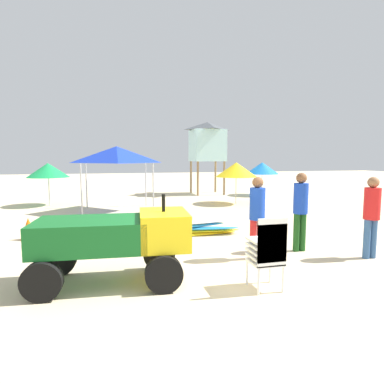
% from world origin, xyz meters
% --- Properties ---
extents(ground, '(80.00, 80.00, 0.00)m').
position_xyz_m(ground, '(0.00, 0.00, 0.00)').
color(ground, beige).
extents(utility_cart, '(2.64, 1.47, 1.50)m').
position_xyz_m(utility_cart, '(-1.60, 0.50, 0.78)').
color(utility_cart, '#146023').
rests_on(utility_cart, ground).
extents(stacked_plastic_chairs, '(0.48, 0.48, 1.20)m').
position_xyz_m(stacked_plastic_chairs, '(0.72, -0.45, 0.70)').
color(stacked_plastic_chairs, white).
rests_on(stacked_plastic_chairs, ground).
extents(surfboard_pile, '(2.58, 0.69, 0.40)m').
position_xyz_m(surfboard_pile, '(0.55, 3.37, 0.20)').
color(surfboard_pile, yellow).
rests_on(surfboard_pile, ground).
extents(lifeguard_near_left, '(0.32, 0.32, 1.73)m').
position_xyz_m(lifeguard_near_left, '(1.28, 1.10, 1.00)').
color(lifeguard_near_left, red).
rests_on(lifeguard_near_left, ground).
extents(lifeguard_near_center, '(0.32, 0.32, 1.78)m').
position_xyz_m(lifeguard_near_center, '(2.47, 1.37, 1.03)').
color(lifeguard_near_center, '#194C19').
rests_on(lifeguard_near_center, ground).
extents(lifeguard_near_right, '(0.32, 0.32, 1.72)m').
position_xyz_m(lifeguard_near_right, '(3.61, 0.54, 0.99)').
color(lifeguard_near_right, '#33598C').
rests_on(lifeguard_near_right, ground).
extents(popup_canopy, '(2.54, 2.54, 2.56)m').
position_xyz_m(popup_canopy, '(-1.39, 7.94, 2.24)').
color(popup_canopy, '#B2B2B7').
rests_on(popup_canopy, ground).
extents(lifeguard_tower, '(1.98, 1.98, 4.16)m').
position_xyz_m(lifeguard_tower, '(3.86, 13.01, 3.05)').
color(lifeguard_tower, olive).
rests_on(lifeguard_tower, ground).
extents(beach_umbrella_left, '(1.90, 1.90, 1.91)m').
position_xyz_m(beach_umbrella_left, '(3.96, 8.80, 1.58)').
color(beach_umbrella_left, beige).
rests_on(beach_umbrella_left, ground).
extents(beach_umbrella_mid, '(1.88, 1.88, 1.86)m').
position_xyz_m(beach_umbrella_mid, '(6.65, 11.56, 1.53)').
color(beach_umbrella_mid, beige).
rests_on(beach_umbrella_mid, ground).
extents(beach_umbrella_far, '(1.80, 1.80, 1.89)m').
position_xyz_m(beach_umbrella_far, '(-4.30, 10.32, 1.57)').
color(beach_umbrella_far, beige).
rests_on(beach_umbrella_far, ground).
extents(traffic_cone_near, '(0.40, 0.40, 0.57)m').
position_xyz_m(traffic_cone_near, '(-3.75, 4.02, 0.29)').
color(traffic_cone_near, orange).
rests_on(traffic_cone_near, ground).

